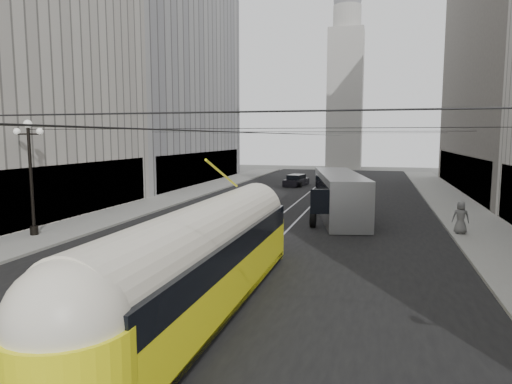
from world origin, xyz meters
The scene contains 15 objects.
road centered at (0.00, 32.50, 0.00)m, with size 20.00×85.00×0.02m, color black.
sidewalk_left centered at (-12.00, 36.00, 0.07)m, with size 4.00×72.00×0.15m, color gray.
sidewalk_right centered at (12.00, 36.00, 0.07)m, with size 4.00×72.00×0.15m, color gray.
rail_left centered at (-0.75, 32.50, 0.00)m, with size 0.12×85.00×0.04m, color gray.
rail_right centered at (0.75, 32.50, 0.00)m, with size 0.12×85.00×0.04m, color gray.
building_left_far centered at (-19.99, 48.00, 14.31)m, with size 12.60×28.60×28.60m.
distant_tower centered at (0.00, 80.00, 14.97)m, with size 6.00×6.00×31.36m.
lamppost_left_mid centered at (-12.60, 18.00, 3.74)m, with size 1.86×0.44×6.37m.
catenary centered at (0.12, 31.49, 5.88)m, with size 25.00×72.00×0.23m.
streetcar centered at (0.50, 10.47, 1.71)m, with size 2.58×15.98×3.49m.
city_bus centered at (3.36, 28.92, 1.69)m, with size 4.88×12.51×3.09m.
sedan_white_far centered at (2.13, 42.51, 0.62)m, with size 2.44×4.55×1.36m.
sedan_dark_far centered at (-3.07, 48.32, 0.60)m, with size 2.49×4.42×1.32m.
pedestrian_crossing_a centered at (-0.12, 5.00, 0.82)m, with size 0.60×0.39×1.65m, color black.
pedestrian_sidewalk_right centered at (10.51, 24.49, 1.08)m, with size 0.91×0.56×1.87m, color slate.
Camera 1 is at (5.87, -3.00, 5.61)m, focal length 32.00 mm.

